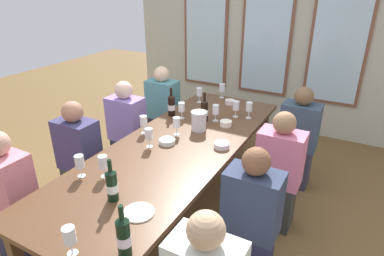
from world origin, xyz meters
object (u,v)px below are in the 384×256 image
Objects in this scene: wine_glass_7 at (149,134)px; seated_person_0 at (163,111)px; wine_glass_2 at (103,163)px; seated_person_3 at (278,174)px; seated_person_7 at (251,222)px; metal_pitcher at (199,121)px; wine_bottle_2 at (112,185)px; wine_glass_4 at (144,122)px; wine_glass_11 at (216,110)px; wine_glass_8 at (177,123)px; wine_bottle_1 at (171,105)px; wine_glass_1 at (236,106)px; wine_glass_10 at (199,92)px; seated_person_2 at (127,132)px; white_plate_0 at (139,212)px; wine_glass_0 at (249,108)px; tasting_bowl_3 at (222,145)px; wine_glass_3 at (80,163)px; wine_bottle_3 at (124,236)px; tasting_bowl_1 at (230,102)px; wine_glass_5 at (222,88)px; seated_person_6 at (80,160)px; wine_glass_9 at (69,236)px; tasting_bowl_0 at (167,141)px; wine_glass_6 at (182,107)px; seated_person_4 at (12,201)px; seated_person_1 at (298,140)px; tasting_bowl_2 at (226,123)px; dining_table at (176,151)px; wine_bottle_0 at (204,110)px.

seated_person_0 reaches higher than wine_glass_7.
wine_glass_2 is 0.16× the size of seated_person_3.
metal_pitcher is at bearing 136.33° from seated_person_7.
wine_bottle_2 is 1.74× the size of wine_glass_4.
wine_glass_8 is at bearing -110.79° from wine_glass_11.
seated_person_3 reaches higher than wine_bottle_1.
wine_glass_10 is (-0.55, 0.22, 0.00)m from wine_glass_1.
seated_person_2 and seated_person_7 have the same top height.
white_plate_0 is 1.81m from wine_glass_0.
wine_glass_0 is (-0.02, 0.75, 0.09)m from tasting_bowl_3.
seated_person_7 reaches higher than wine_glass_1.
wine_glass_3 is at bearing -109.30° from wine_glass_1.
wine_bottle_3 is 2.45m from tasting_bowl_1.
wine_glass_5 is 0.16× the size of seated_person_6.
wine_glass_9 is (0.57, -1.92, 0.00)m from wine_bottle_1.
seated_person_3 is at bearing 18.28° from tasting_bowl_0.
wine_bottle_3 reaches higher than wine_glass_9.
seated_person_7 is at bearing -1.93° from seated_person_6.
white_plate_0 is at bearing -68.11° from tasting_bowl_0.
seated_person_2 is at bearing -160.89° from wine_glass_6.
tasting_bowl_1 is at bearing 83.56° from wine_glass_2.
tasting_bowl_1 is 0.26m from wine_glass_5.
wine_glass_8 is at bearing -124.76° from metal_pitcher.
wine_glass_0 is 2.26m from wine_glass_9.
white_plate_0 is at bearing -82.83° from tasting_bowl_1.
wine_glass_8 is at bearing -122.49° from wine_glass_0.
wine_bottle_3 is 0.29× the size of seated_person_7.
seated_person_2 reaches higher than wine_bottle_1.
wine_bottle_1 is 1.62m from seated_person_7.
wine_glass_10 is (-0.61, 1.99, 0.12)m from white_plate_0.
wine_glass_0 is 0.16× the size of seated_person_4.
wine_glass_4 is at bearing -141.48° from seated_person_1.
tasting_bowl_2 is at bearing 62.91° from tasting_bowl_0.
tasting_bowl_1 is 0.55m from wine_glass_11.
wine_glass_5 reaches higher than dining_table.
wine_glass_0 is 1.11m from wine_glass_4.
wine_glass_3 is 0.65m from wine_glass_7.
seated_person_2 and seated_person_4 have the same top height.
wine_glass_4 is 1.53m from wine_glass_9.
wine_glass_3 reaches higher than tasting_bowl_2.
seated_person_7 reaches higher than tasting_bowl_1.
wine_glass_5 is (0.23, 0.79, 0.00)m from wine_bottle_1.
wine_glass_3 is (-0.57, -1.63, -0.00)m from wine_glass_1.
white_plate_0 is 1.27m from seated_person_6.
seated_person_2 is 1.00× the size of seated_person_4.
wine_glass_5 is at bearing 97.02° from wine_glass_9.
wine_glass_9 is (-0.25, -0.13, -0.00)m from wine_bottle_3.
seated_person_7 is at bearing -57.70° from tasting_bowl_2.
wine_bottle_0 is 1.73× the size of wine_glass_7.
wine_glass_3 is at bearing -115.24° from dining_table.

